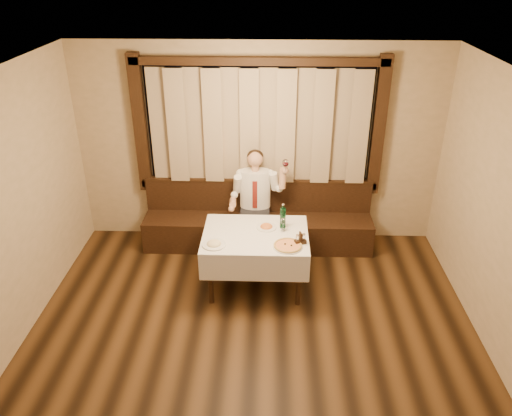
{
  "coord_description": "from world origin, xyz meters",
  "views": [
    {
      "loc": [
        0.18,
        -3.49,
        3.8
      ],
      "look_at": [
        0.0,
        1.9,
        1.0
      ],
      "focal_mm": 35.0,
      "sensor_mm": 36.0,
      "label": 1
    }
  ],
  "objects_px": {
    "cruet_caddy": "(300,240)",
    "pizza": "(288,246)",
    "pasta_cream": "(214,242)",
    "seated_man": "(255,194)",
    "green_bottle": "(283,218)",
    "pasta_red": "(266,225)",
    "banquette": "(258,224)",
    "dining_table": "(255,241)"
  },
  "relations": [
    {
      "from": "green_bottle",
      "to": "seated_man",
      "type": "xyz_separation_m",
      "value": [
        -0.36,
        0.77,
        -0.06
      ]
    },
    {
      "from": "pasta_red",
      "to": "cruet_caddy",
      "type": "xyz_separation_m",
      "value": [
        0.4,
        -0.36,
        0.02
      ]
    },
    {
      "from": "pasta_cream",
      "to": "green_bottle",
      "type": "distance_m",
      "value": 0.92
    },
    {
      "from": "pizza",
      "to": "pasta_red",
      "type": "height_order",
      "value": "pasta_red"
    },
    {
      "from": "seated_man",
      "to": "pizza",
      "type": "bearing_deg",
      "value": -71.33
    },
    {
      "from": "green_bottle",
      "to": "pizza",
      "type": "bearing_deg",
      "value": -83.29
    },
    {
      "from": "dining_table",
      "to": "pasta_red",
      "type": "xyz_separation_m",
      "value": [
        0.13,
        0.15,
        0.14
      ]
    },
    {
      "from": "green_bottle",
      "to": "pasta_red",
      "type": "bearing_deg",
      "value": -176.0
    },
    {
      "from": "pizza",
      "to": "seated_man",
      "type": "height_order",
      "value": "seated_man"
    },
    {
      "from": "pasta_red",
      "to": "pasta_cream",
      "type": "xyz_separation_m",
      "value": [
        -0.6,
        -0.43,
        0.0
      ]
    },
    {
      "from": "pasta_cream",
      "to": "seated_man",
      "type": "xyz_separation_m",
      "value": [
        0.44,
        1.21,
        0.03
      ]
    },
    {
      "from": "pasta_cream",
      "to": "seated_man",
      "type": "relative_size",
      "value": 0.19
    },
    {
      "from": "green_bottle",
      "to": "cruet_caddy",
      "type": "relative_size",
      "value": 2.17
    },
    {
      "from": "dining_table",
      "to": "seated_man",
      "type": "distance_m",
      "value": 0.95
    },
    {
      "from": "pasta_cream",
      "to": "cruet_caddy",
      "type": "height_order",
      "value": "cruet_caddy"
    },
    {
      "from": "pizza",
      "to": "cruet_caddy",
      "type": "relative_size",
      "value": 2.32
    },
    {
      "from": "pasta_cream",
      "to": "cruet_caddy",
      "type": "xyz_separation_m",
      "value": [
        1.0,
        0.07,
        0.01
      ]
    },
    {
      "from": "pasta_cream",
      "to": "seated_man",
      "type": "distance_m",
      "value": 1.29
    },
    {
      "from": "cruet_caddy",
      "to": "pizza",
      "type": "bearing_deg",
      "value": -169.14
    },
    {
      "from": "banquette",
      "to": "seated_man",
      "type": "relative_size",
      "value": 2.24
    },
    {
      "from": "dining_table",
      "to": "pasta_red",
      "type": "height_order",
      "value": "pasta_red"
    },
    {
      "from": "pizza",
      "to": "green_bottle",
      "type": "xyz_separation_m",
      "value": [
        -0.05,
        0.45,
        0.12
      ]
    },
    {
      "from": "banquette",
      "to": "pasta_red",
      "type": "bearing_deg",
      "value": -81.6
    },
    {
      "from": "pasta_red",
      "to": "green_bottle",
      "type": "xyz_separation_m",
      "value": [
        0.2,
        0.01,
        0.1
      ]
    },
    {
      "from": "green_bottle",
      "to": "cruet_caddy",
      "type": "xyz_separation_m",
      "value": [
        0.2,
        -0.37,
        -0.09
      ]
    },
    {
      "from": "banquette",
      "to": "pizza",
      "type": "xyz_separation_m",
      "value": [
        0.38,
        -1.31,
        0.46
      ]
    },
    {
      "from": "banquette",
      "to": "cruet_caddy",
      "type": "xyz_separation_m",
      "value": [
        0.53,
        -1.23,
        0.5
      ]
    },
    {
      "from": "banquette",
      "to": "pasta_cream",
      "type": "bearing_deg",
      "value": -109.85
    },
    {
      "from": "pizza",
      "to": "green_bottle",
      "type": "relative_size",
      "value": 1.07
    },
    {
      "from": "pizza",
      "to": "pasta_cream",
      "type": "height_order",
      "value": "pasta_cream"
    },
    {
      "from": "pasta_cream",
      "to": "seated_man",
      "type": "bearing_deg",
      "value": 70.11
    },
    {
      "from": "banquette",
      "to": "pasta_cream",
      "type": "height_order",
      "value": "banquette"
    },
    {
      "from": "banquette",
      "to": "pasta_cream",
      "type": "distance_m",
      "value": 1.47
    },
    {
      "from": "dining_table",
      "to": "pizza",
      "type": "bearing_deg",
      "value": -37.18
    },
    {
      "from": "pasta_cream",
      "to": "cruet_caddy",
      "type": "relative_size",
      "value": 1.86
    },
    {
      "from": "pizza",
      "to": "seated_man",
      "type": "distance_m",
      "value": 1.29
    },
    {
      "from": "banquette",
      "to": "cruet_caddy",
      "type": "distance_m",
      "value": 1.43
    },
    {
      "from": "pasta_red",
      "to": "cruet_caddy",
      "type": "distance_m",
      "value": 0.54
    },
    {
      "from": "pasta_cream",
      "to": "dining_table",
      "type": "bearing_deg",
      "value": 30.79
    },
    {
      "from": "green_bottle",
      "to": "seated_man",
      "type": "distance_m",
      "value": 0.85
    },
    {
      "from": "pasta_cream",
      "to": "banquette",
      "type": "bearing_deg",
      "value": 70.15
    },
    {
      "from": "pizza",
      "to": "cruet_caddy",
      "type": "bearing_deg",
      "value": 28.76
    }
  ]
}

